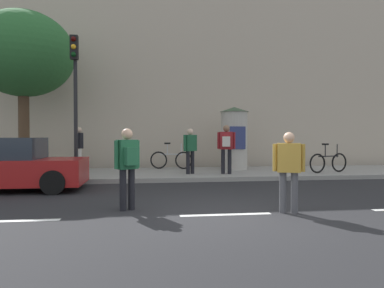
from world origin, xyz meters
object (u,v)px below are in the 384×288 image
at_px(poster_column, 234,138).
at_px(parked_car_silver, 1,165).
at_px(pedestrian_near_pole, 226,145).
at_px(bicycle_leaning, 171,160).
at_px(pedestrian_tallest, 190,147).
at_px(traffic_light, 75,84).
at_px(bicycle_upright, 328,162).
at_px(pedestrian_with_bag, 289,165).
at_px(street_tree, 23,55).
at_px(pedestrian_in_dark_shirt, 128,162).
at_px(pedestrian_in_light_jacket, 79,145).

xyz_separation_m(poster_column, parked_car_silver, (-7.61, -3.91, -0.73)).
xyz_separation_m(pedestrian_near_pole, bicycle_leaning, (-1.80, 2.26, -0.67)).
bearing_deg(poster_column, pedestrian_tallest, -142.79).
bearing_deg(traffic_light, pedestrian_tallest, 14.42).
height_order(pedestrian_tallest, bicycle_upright, pedestrian_tallest).
distance_m(poster_column, bicycle_upright, 3.73).
height_order(poster_column, pedestrian_with_bag, poster_column).
distance_m(traffic_light, pedestrian_tallest, 4.48).
height_order(street_tree, bicycle_leaning, street_tree).
relative_size(bicycle_upright, parked_car_silver, 0.39).
bearing_deg(pedestrian_in_dark_shirt, pedestrian_in_light_jacket, 106.12).
distance_m(pedestrian_tallest, bicycle_upright, 5.21).
bearing_deg(traffic_light, poster_column, 23.26).
relative_size(pedestrian_with_bag, bicycle_upright, 0.93).
bearing_deg(parked_car_silver, pedestrian_in_dark_shirt, -41.53).
distance_m(street_tree, pedestrian_in_dark_shirt, 8.38).
height_order(pedestrian_in_light_jacket, parked_car_silver, pedestrian_in_light_jacket).
relative_size(poster_column, pedestrian_with_bag, 1.58).
bearing_deg(poster_column, bicycle_leaning, 168.60).
bearing_deg(bicycle_upright, bicycle_leaning, 158.26).
relative_size(street_tree, bicycle_leaning, 3.42).
relative_size(pedestrian_tallest, bicycle_leaning, 0.95).
height_order(traffic_light, pedestrian_in_dark_shirt, traffic_light).
distance_m(street_tree, pedestrian_with_bag, 10.72).
bearing_deg(parked_car_silver, pedestrian_in_light_jacket, 72.18).
xyz_separation_m(poster_column, pedestrian_in_dark_shirt, (-4.04, -7.07, -0.44)).
height_order(pedestrian_in_light_jacket, pedestrian_near_pole, pedestrian_near_pole).
xyz_separation_m(bicycle_leaning, bicycle_upright, (5.70, -2.27, 0.00)).
height_order(pedestrian_in_dark_shirt, parked_car_silver, pedestrian_in_dark_shirt).
distance_m(poster_column, bicycle_leaning, 2.74).
bearing_deg(street_tree, bicycle_leaning, 11.02).
distance_m(pedestrian_tallest, pedestrian_near_pole, 1.30).
relative_size(pedestrian_near_pole, bicycle_leaning, 1.02).
bearing_deg(pedestrian_near_pole, street_tree, 170.62).
height_order(street_tree, parked_car_silver, street_tree).
relative_size(traffic_light, pedestrian_in_light_jacket, 2.64).
bearing_deg(pedestrian_in_light_jacket, poster_column, -4.04).
distance_m(traffic_light, pedestrian_with_bag, 7.56).
height_order(pedestrian_with_bag, bicycle_upright, pedestrian_with_bag).
relative_size(pedestrian_in_dark_shirt, parked_car_silver, 0.38).
bearing_deg(traffic_light, pedestrian_with_bag, -46.27).
height_order(pedestrian_tallest, parked_car_silver, pedestrian_tallest).
xyz_separation_m(traffic_light, street_tree, (-2.14, 1.97, 1.27)).
height_order(traffic_light, poster_column, traffic_light).
bearing_deg(pedestrian_with_bag, pedestrian_near_pole, 88.83).
distance_m(pedestrian_with_bag, bicycle_upright, 7.22).
distance_m(traffic_light, pedestrian_in_light_jacket, 3.60).
bearing_deg(traffic_light, bicycle_upright, 4.78).
relative_size(poster_column, parked_car_silver, 0.58).
height_order(pedestrian_in_dark_shirt, bicycle_upright, pedestrian_in_dark_shirt).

